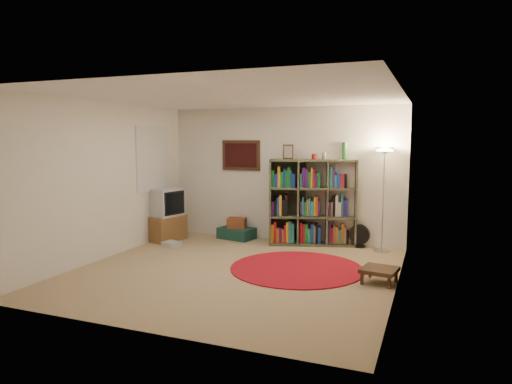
# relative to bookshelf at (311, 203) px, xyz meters

# --- Properties ---
(room) EXTENTS (4.54, 4.54, 2.54)m
(room) POSITION_rel_bookshelf_xyz_m (-0.64, -2.04, 0.51)
(room) COLOR #A2855F
(room) RESTS_ON ground
(bookshelf) EXTENTS (1.61, 0.88, 1.86)m
(bookshelf) POSITION_rel_bookshelf_xyz_m (0.00, 0.00, 0.00)
(bookshelf) COLOR #43472F
(bookshelf) RESTS_ON ground
(floor_lamp) EXTENTS (0.43, 0.43, 1.78)m
(floor_lamp) POSITION_rel_bookshelf_xyz_m (1.28, -0.09, 0.73)
(floor_lamp) COLOR silver
(floor_lamp) RESTS_ON ground
(floor_fan) EXTENTS (0.37, 0.22, 0.41)m
(floor_fan) POSITION_rel_bookshelf_xyz_m (0.87, 0.06, -0.54)
(floor_fan) COLOR black
(floor_fan) RESTS_ON ground
(tv_stand) EXTENTS (0.63, 0.78, 0.99)m
(tv_stand) POSITION_rel_bookshelf_xyz_m (-2.64, -0.68, -0.27)
(tv_stand) COLOR brown
(tv_stand) RESTS_ON ground
(dvd_box) EXTENTS (0.33, 0.30, 0.09)m
(dvd_box) POSITION_rel_bookshelf_xyz_m (-2.26, -1.12, -0.70)
(dvd_box) COLOR #BCBCC1
(dvd_box) RESTS_ON ground
(suitcase) EXTENTS (0.74, 0.56, 0.21)m
(suitcase) POSITION_rel_bookshelf_xyz_m (-1.44, -0.08, -0.64)
(suitcase) COLOR #14372E
(suitcase) RESTS_ON ground
(wicker_basket) EXTENTS (0.39, 0.31, 0.20)m
(wicker_basket) POSITION_rel_bookshelf_xyz_m (-1.43, -0.08, -0.44)
(wicker_basket) COLOR brown
(wicker_basket) RESTS_ON suitcase
(duffel_bag) EXTENTS (0.42, 0.38, 0.25)m
(duffel_bag) POSITION_rel_bookshelf_xyz_m (-0.52, 0.16, -0.63)
(duffel_bag) COLOR black
(duffel_bag) RESTS_ON ground
(red_rug) EXTENTS (1.97, 1.97, 0.02)m
(red_rug) POSITION_rel_bookshelf_xyz_m (0.22, -1.64, -0.74)
(red_rug) COLOR maroon
(red_rug) RESTS_ON ground
(side_table) EXTENTS (0.51, 0.51, 0.20)m
(side_table) POSITION_rel_bookshelf_xyz_m (1.43, -1.88, -0.58)
(side_table) COLOR #311C11
(side_table) RESTS_ON ground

